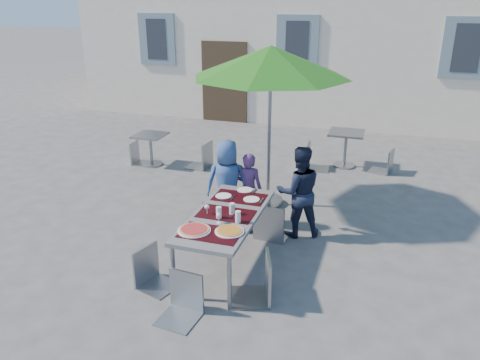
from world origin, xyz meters
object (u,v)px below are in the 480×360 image
(dining_table, at_px, (226,218))
(pizza_near_right, at_px, (229,231))
(chair_1, at_px, (243,192))
(chair_2, at_px, (272,200))
(child_1, at_px, (249,189))
(chair_5, at_px, (181,272))
(child_0, at_px, (227,183))
(cafe_table_0, at_px, (151,146))
(child_2, at_px, (299,192))
(chair_3, at_px, (150,246))
(chair_4, at_px, (259,252))
(bg_chair_r_0, at_px, (202,140))
(bg_chair_l_0, at_px, (138,140))
(bg_chair_r_1, at_px, (387,147))
(bg_chair_l_1, at_px, (314,141))
(patio_umbrella, at_px, (271,63))
(chair_0, at_px, (216,196))
(cafe_table_1, at_px, (346,143))
(pizza_near_left, at_px, (194,230))

(dining_table, height_order, pizza_near_right, pizza_near_right)
(chair_1, xyz_separation_m, chair_2, (0.50, -0.24, 0.04))
(child_1, bearing_deg, chair_5, 86.44)
(child_0, relative_size, cafe_table_0, 2.03)
(child_2, bearing_deg, chair_3, 29.11)
(chair_4, relative_size, bg_chair_r_0, 1.03)
(chair_4, bearing_deg, bg_chair_l_0, 134.06)
(dining_table, xyz_separation_m, chair_4, (0.59, -0.56, -0.07))
(child_1, height_order, bg_chair_r_1, child_1)
(bg_chair_l_1, relative_size, bg_chair_r_1, 1.11)
(patio_umbrella, distance_m, bg_chair_l_1, 2.71)
(child_2, relative_size, chair_5, 1.45)
(chair_2, bearing_deg, chair_5, -103.65)
(chair_3, bearing_deg, child_1, 72.39)
(child_0, xyz_separation_m, chair_0, (-0.10, -0.23, -0.13))
(child_1, height_order, chair_1, child_1)
(patio_umbrella, bearing_deg, bg_chair_l_0, 159.05)
(chair_1, relative_size, cafe_table_0, 1.48)
(cafe_table_1, height_order, bg_chair_l_1, bg_chair_l_1)
(bg_chair_l_1, bearing_deg, child_1, -100.87)
(chair_2, bearing_deg, chair_0, 176.83)
(patio_umbrella, bearing_deg, chair_1, -98.57)
(child_2, xyz_separation_m, chair_2, (-0.34, -0.25, -0.06))
(pizza_near_right, distance_m, chair_1, 1.65)
(bg_chair_l_0, height_order, cafe_table_1, bg_chair_l_0)
(chair_0, height_order, chair_4, chair_4)
(chair_2, height_order, bg_chair_l_1, chair_2)
(pizza_near_left, xyz_separation_m, bg_chair_r_1, (2.06, 4.88, -0.24))
(child_1, relative_size, cafe_table_1, 1.54)
(dining_table, bearing_deg, bg_chair_l_0, 133.63)
(pizza_near_left, xyz_separation_m, chair_0, (-0.30, 1.51, -0.23))
(chair_1, bearing_deg, child_2, 0.80)
(chair_0, bearing_deg, bg_chair_r_1, 55.00)
(chair_3, distance_m, cafe_table_0, 4.50)
(chair_1, distance_m, bg_chair_r_1, 3.75)
(chair_2, height_order, bg_chair_r_0, chair_2)
(chair_3, height_order, bg_chair_l_1, bg_chair_l_1)
(patio_umbrella, distance_m, bg_chair_r_1, 3.44)
(chair_1, bearing_deg, cafe_table_1, 70.22)
(chair_4, xyz_separation_m, bg_chair_l_0, (-3.72, 3.84, -0.10))
(chair_1, bearing_deg, chair_5, -89.81)
(child_2, bearing_deg, bg_chair_r_0, -66.60)
(patio_umbrella, xyz_separation_m, bg_chair_l_0, (-3.14, 1.20, -1.84))
(patio_umbrella, bearing_deg, chair_4, -77.56)
(child_0, distance_m, chair_2, 0.82)
(chair_0, bearing_deg, pizza_near_left, -78.91)
(chair_0, bearing_deg, bg_chair_r_0, 116.37)
(bg_chair_r_0, bearing_deg, child_2, -43.29)
(chair_2, bearing_deg, child_0, 159.92)
(pizza_near_left, relative_size, chair_1, 0.40)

